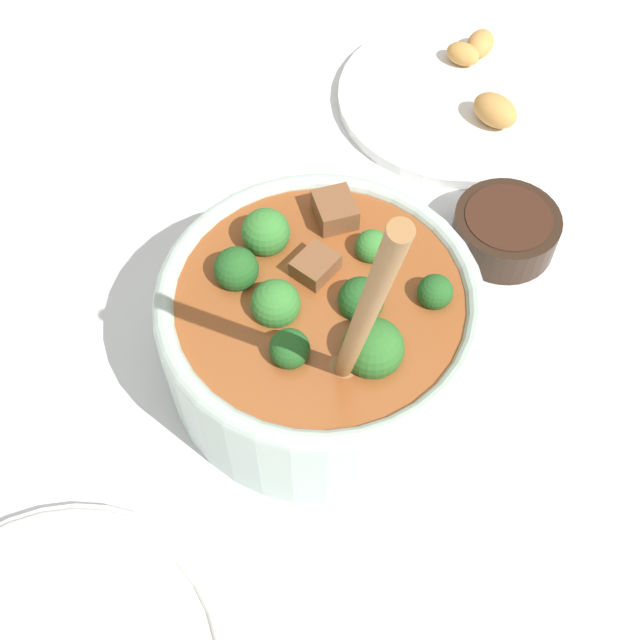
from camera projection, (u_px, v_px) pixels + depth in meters
ground_plane at (320, 363)px, 0.65m from camera, size 4.00×4.00×0.00m
stew_bowl at (320, 325)px, 0.60m from camera, size 0.24×0.24×0.32m
condiment_bowl at (505, 229)px, 0.70m from camera, size 0.09×0.09×0.04m
food_plate at (460, 96)px, 0.81m from camera, size 0.24×0.24×0.04m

